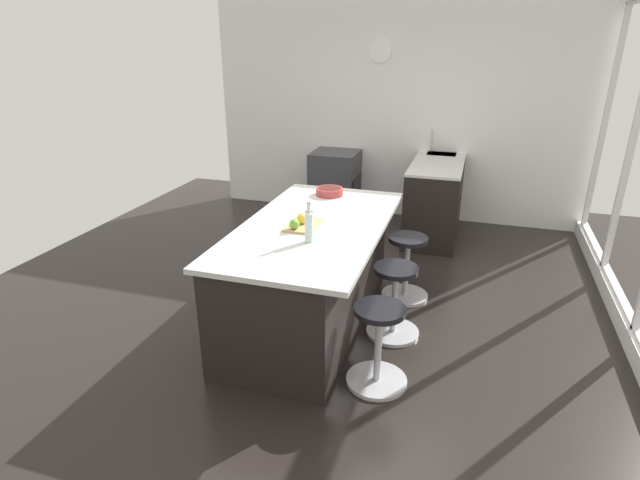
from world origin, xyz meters
name	(u,v)px	position (x,y,z in m)	size (l,w,h in m)	color
ground_plane	(338,302)	(0.00, 0.00, 0.00)	(7.09, 7.09, 0.00)	black
interior_partition_left	(395,110)	(-2.72, 0.00, 1.41)	(0.15, 4.88, 2.81)	silver
sink_cabinet	(437,191)	(-2.38, 0.66, 0.47)	(2.03, 0.60, 1.20)	black
oven_range	(335,184)	(-2.38, -0.71, 0.44)	(0.60, 0.61, 0.89)	#38383D
kitchen_island	(309,273)	(0.38, -0.16, 0.46)	(2.14, 1.12, 0.91)	black
stool_by_window	(406,269)	(-0.30, 0.58, 0.29)	(0.44, 0.44, 0.61)	#B7B7BC
stool_middle	(394,303)	(0.38, 0.58, 0.29)	(0.44, 0.44, 0.61)	#B7B7BC
stool_near_camera	(378,348)	(1.05, 0.58, 0.29)	(0.44, 0.44, 0.61)	#B7B7BC
cutting_board	(304,225)	(0.45, -0.18, 0.92)	(0.36, 0.24, 0.02)	tan
apple_red	(309,214)	(0.31, -0.18, 0.96)	(0.07, 0.07, 0.07)	red
apple_green	(294,224)	(0.58, -0.21, 0.97)	(0.08, 0.08, 0.08)	#609E2D
apple_yellow	(303,218)	(0.45, -0.19, 0.97)	(0.09, 0.09, 0.09)	gold
water_bottle	(309,226)	(0.76, -0.03, 1.03)	(0.06, 0.06, 0.31)	silver
fruit_bowl	(330,191)	(-0.42, -0.21, 0.95)	(0.26, 0.26, 0.07)	#993833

